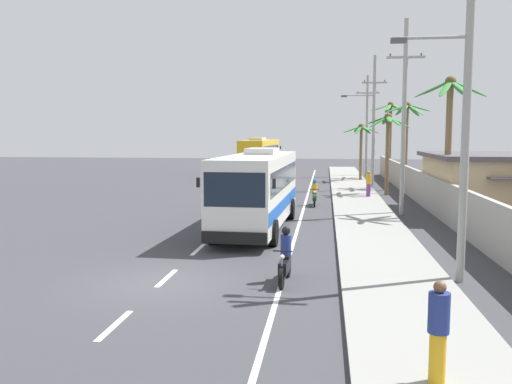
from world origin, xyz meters
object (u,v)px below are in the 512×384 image
object	(u,v)px
motorcycle_beside_bus	(315,195)
palm_fourth	(361,137)
motorcycle_trailing	(285,260)
utility_pole_nearest	(464,106)
coach_bus_foreground	(258,187)
utility_pole_distant	(367,124)
pedestrian_near_kerb	(369,183)
palm_farthest	(390,125)
pedestrian_midwalk	(438,330)
coach_bus_far_lane	(260,156)
palm_third	(449,120)
utility_pole_mid	(404,115)
palm_second	(388,133)
palm_nearest	(407,123)
utility_pole_far	(373,120)

from	to	relation	value
motorcycle_beside_bus	palm_fourth	xyz separation A→B (m)	(3.84, 17.60, 3.37)
motorcycle_trailing	utility_pole_nearest	bearing A→B (deg)	7.66
coach_bus_foreground	utility_pole_distant	world-z (taller)	utility_pole_distant
motorcycle_beside_bus	pedestrian_near_kerb	world-z (taller)	pedestrian_near_kerb
coach_bus_foreground	palm_farthest	world-z (taller)	palm_farthest
motorcycle_trailing	palm_farthest	distance (m)	38.91
motorcycle_beside_bus	pedestrian_midwalk	size ratio (longest dim) A/B	1.11
coach_bus_far_lane	motorcycle_beside_bus	size ratio (longest dim) A/B	6.39
palm_third	pedestrian_near_kerb	bearing A→B (deg)	111.79
coach_bus_foreground	utility_pole_distant	bearing A→B (deg)	77.46
palm_fourth	motorcycle_trailing	bearing A→B (deg)	-97.08
motorcycle_trailing	pedestrian_near_kerb	world-z (taller)	pedestrian_near_kerb
utility_pole_mid	palm_second	distance (m)	9.62
motorcycle_trailing	pedestrian_midwalk	xyz separation A→B (m)	(3.05, -6.43, 0.40)
pedestrian_midwalk	utility_pole_nearest	distance (m)	8.41
coach_bus_foreground	utility_pole_mid	xyz separation A→B (m)	(7.12, 5.29, 3.39)
coach_bus_far_lane	pedestrian_near_kerb	world-z (taller)	coach_bus_far_lane
utility_pole_mid	utility_pole_distant	world-z (taller)	utility_pole_mid
coach_bus_foreground	motorcycle_trailing	distance (m)	9.12
motorcycle_beside_bus	utility_pole_nearest	bearing A→B (deg)	-74.76
pedestrian_midwalk	palm_farthest	world-z (taller)	palm_farthest
utility_pole_distant	motorcycle_beside_bus	bearing A→B (deg)	-101.33
motorcycle_beside_bus	palm_second	xyz separation A→B (m)	(4.97, 6.40, 3.72)
motorcycle_beside_bus	pedestrian_midwalk	xyz separation A→B (m)	(2.55, -23.72, 0.41)
motorcycle_trailing	utility_pole_nearest	xyz separation A→B (m)	(5.03, 0.68, 4.46)
motorcycle_trailing	palm_fourth	distance (m)	35.32
coach_bus_foreground	palm_farthest	xyz separation A→B (m)	(9.13, 29.13, 3.31)
palm_farthest	motorcycle_beside_bus	bearing A→B (deg)	-108.02
palm_third	palm_farthest	size ratio (longest dim) A/B	0.98
motorcycle_trailing	utility_pole_distant	bearing A→B (deg)	82.71
motorcycle_trailing	palm_second	size ratio (longest dim) A/B	0.34
coach_bus_foreground	motorcycle_beside_bus	size ratio (longest dim) A/B	5.46
motorcycle_trailing	palm_third	world-z (taller)	palm_third
palm_third	palm_farthest	distance (m)	24.79
coach_bus_foreground	palm_fourth	distance (m)	26.88
motorcycle_beside_bus	palm_nearest	bearing A→B (deg)	56.92
pedestrian_midwalk	pedestrian_near_kerb	bearing A→B (deg)	32.51
pedestrian_midwalk	utility_pole_mid	bearing A→B (deg)	28.49
palm_nearest	palm_second	distance (m)	4.49
utility_pole_nearest	palm_farthest	xyz separation A→B (m)	(2.20, 37.29, 0.09)
pedestrian_midwalk	utility_pole_mid	world-z (taller)	utility_pole_mid
motorcycle_beside_bus	palm_farthest	world-z (taller)	palm_farthest
coach_bus_foreground	motorcycle_trailing	world-z (taller)	coach_bus_foreground
motorcycle_trailing	utility_pole_far	bearing A→B (deg)	80.32
utility_pole_mid	utility_pole_nearest	bearing A→B (deg)	-90.80
palm_third	palm_fourth	size ratio (longest dim) A/B	1.37
pedestrian_near_kerb	utility_pole_far	size ratio (longest dim) A/B	0.17
coach_bus_far_lane	utility_pole_nearest	bearing A→B (deg)	-75.01
motorcycle_trailing	pedestrian_midwalk	world-z (taller)	pedestrian_midwalk
utility_pole_mid	palm_farthest	bearing A→B (deg)	85.19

